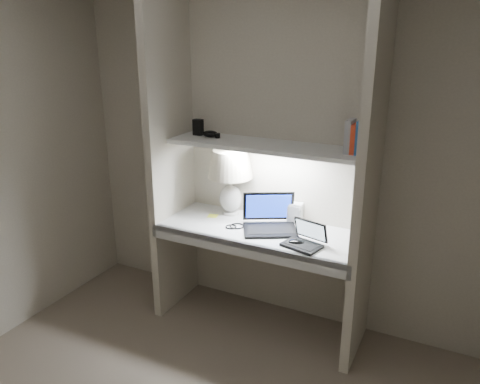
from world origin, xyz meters
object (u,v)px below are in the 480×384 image
Objects in this scene: laptop_main at (269,221)px; book_row at (362,138)px; table_lamp at (230,171)px; speaker at (295,213)px; laptop_netbook at (305,240)px.

book_row is (0.58, 0.07, 0.64)m from laptop_main.
laptop_main is (0.38, -0.13, -0.28)m from table_lamp.
laptop_main is 0.22m from speaker.
laptop_main reaches higher than laptop_netbook.
laptop_main is 1.66× the size of laptop_netbook.
laptop_netbook is (0.70, -0.29, -0.30)m from table_lamp.
book_row reaches higher than laptop_main.
speaker is 0.78m from book_row.
table_lamp is 1.76× the size of laptop_netbook.
speaker is at bearing 134.19° from laptop_netbook.
table_lamp is 2.37× the size of book_row.
laptop_netbook is 1.92× the size of speaker.
laptop_main is 3.19× the size of speaker.
table_lamp is 0.57m from speaker.
speaker is (0.12, 0.19, 0.02)m from laptop_main.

